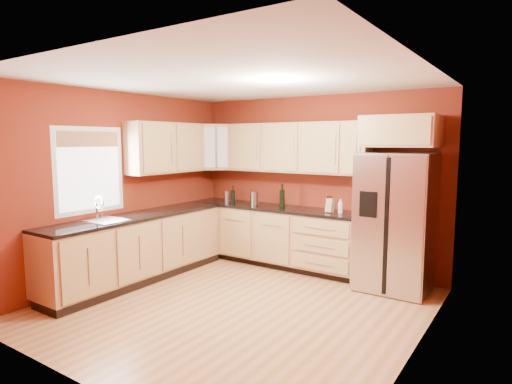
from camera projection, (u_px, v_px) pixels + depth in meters
floor at (237, 306)px, 5.02m from camera, size 4.00×4.00×0.00m
ceiling at (236, 80)px, 4.71m from camera, size 4.00×4.00×0.00m
wall_back at (314, 182)px, 6.52m from camera, size 4.00×0.04×2.60m
wall_front at (79, 225)px, 3.22m from camera, size 4.00×0.04×2.60m
wall_left at (121, 186)px, 5.97m from camera, size 0.04×4.00×2.60m
wall_right at (419, 213)px, 3.76m from camera, size 0.04×4.00×2.60m
base_cabinets_back at (273, 237)px, 6.68m from camera, size 2.90×0.60×0.88m
base_cabinets_left at (138, 249)px, 5.91m from camera, size 0.60×2.80×0.88m
countertop_back at (273, 208)px, 6.62m from camera, size 2.90×0.62×0.04m
countertop_left at (137, 216)px, 5.85m from camera, size 0.62×2.80×0.04m
upper_cabinets_back at (295, 148)px, 6.46m from camera, size 2.30×0.33×0.75m
upper_cabinets_left at (166, 148)px, 6.42m from camera, size 0.33×1.35×0.75m
corner_upper_cabinet at (215, 147)px, 7.11m from camera, size 0.67×0.67×0.75m
over_fridge_cabinet at (401, 131)px, 5.44m from camera, size 0.92×0.60×0.40m
refrigerator at (395, 222)px, 5.51m from camera, size 0.90×0.75×1.78m
window at (90, 170)px, 5.52m from camera, size 0.03×0.90×1.00m
sink_faucet at (106, 209)px, 5.42m from camera, size 0.50×0.42×0.30m
canister_left at (228, 196)px, 7.09m from camera, size 0.14×0.14×0.18m
canister_right at (254, 198)px, 6.74m from camera, size 0.16×0.16×0.21m
wine_bottle_a at (233, 194)px, 6.96m from camera, size 0.08×0.08×0.29m
wine_bottle_b at (282, 195)px, 6.53m from camera, size 0.10×0.10×0.36m
knife_block at (330, 205)px, 6.05m from camera, size 0.11×0.11×0.20m
soap_dispenser at (340, 206)px, 6.00m from camera, size 0.08×0.08×0.20m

